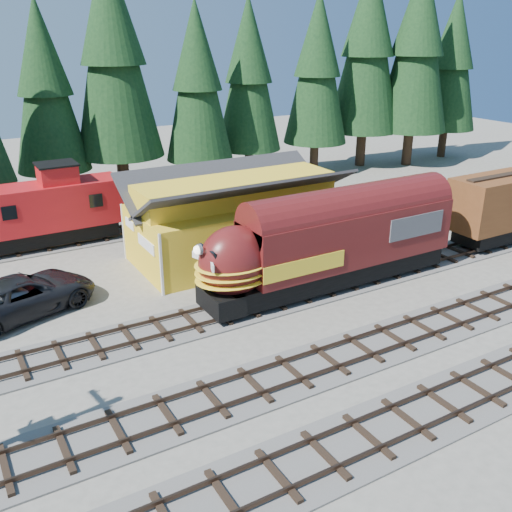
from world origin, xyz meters
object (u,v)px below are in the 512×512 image
caboose (47,209)px  pickup_truck_b (12,303)px  pickup_truck_a (24,295)px  locomotive (324,247)px  depot (236,209)px

caboose → pickup_truck_b: caboose is taller
pickup_truck_a → locomotive: bearing=-127.5°
pickup_truck_a → caboose: bearing=-37.1°
caboose → pickup_truck_a: caboose is taller
depot → caboose: (-9.38, 7.50, -0.55)m
pickup_truck_b → depot: bearing=-108.3°
locomotive → pickup_truck_a: (-14.14, 5.01, -1.44)m
locomotive → pickup_truck_a: size_ratio=2.16×
depot → caboose: depot is taller
caboose → pickup_truck_b: (-3.69, -9.15, -1.63)m
locomotive → pickup_truck_a: locomotive is taller
depot → locomotive: (1.64, -6.50, -0.56)m
caboose → pickup_truck_a: (-3.12, -8.99, -1.45)m
locomotive → pickup_truck_b: bearing=161.7°
depot → caboose: bearing=141.3°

